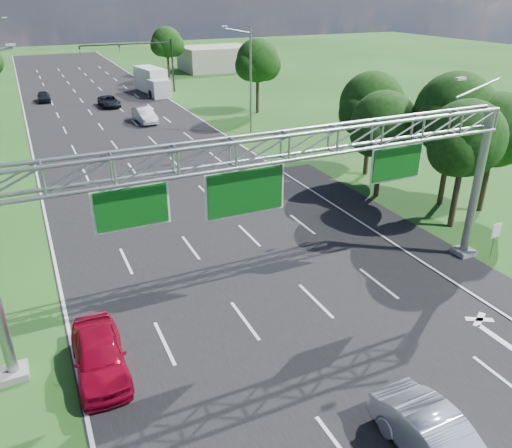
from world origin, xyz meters
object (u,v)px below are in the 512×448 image
red_coupe (99,355)px  sign_gantry (286,160)px  regulatory_sign (496,234)px  box_truck (152,81)px  silver_sedan (439,443)px  traffic_signal (146,55)px

red_coupe → sign_gantry: bearing=9.4°
regulatory_sign → box_truck: size_ratio=0.23×
sign_gantry → red_coupe: 10.39m
regulatory_sign → box_truck: (-4.40, 54.09, 0.09)m
sign_gantry → silver_sedan: 11.33m
box_truck → red_coupe: bearing=-114.3°
box_truck → sign_gantry: bearing=-106.0°
red_coupe → silver_sedan: 12.04m
regulatory_sign → silver_sedan: bearing=-144.2°
red_coupe → traffic_signal: bearing=75.8°
sign_gantry → red_coupe: size_ratio=5.07×
red_coupe → box_truck: bearing=75.3°
sign_gantry → regulatory_sign: 13.25m
traffic_signal → sign_gantry: bearing=-97.7°
regulatory_sign → sign_gantry: bearing=175.2°
traffic_signal → red_coupe: bearing=-106.0°
red_coupe → box_truck: (16.00, 54.18, 0.81)m
sign_gantry → box_truck: bearing=81.8°
sign_gantry → red_coupe: (-8.33, -1.11, -6.10)m
regulatory_sign → silver_sedan: (-11.81, -8.52, -0.72)m
silver_sedan → box_truck: (7.41, 62.61, 0.81)m
traffic_signal → box_truck: bearing=7.1°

